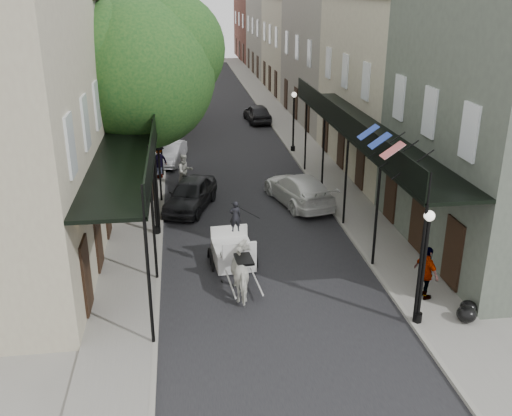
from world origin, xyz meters
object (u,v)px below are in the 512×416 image
object	(u,v)px
lamppost_right_near	(423,266)
car_left_near	(190,194)
carriage	(231,235)
tree_near	(149,67)
car_left_mid	(170,153)
horse	(245,272)
lamppost_right_far	(294,121)
pedestrian_sidewalk_left	(158,161)
pedestrian_walking	(185,171)
car_right_far	(257,113)
pedestrian_sidewalk_right	(426,273)
tree_far	(157,50)
lamppost_left	(154,190)
car_left_far	(177,110)
car_right_near	(299,189)

from	to	relation	value
lamppost_right_near	car_left_near	xyz separation A→B (m)	(-6.70, 11.00, -1.32)
carriage	tree_near	bearing A→B (deg)	108.71
carriage	car_left_mid	size ratio (longest dim) A/B	0.73
horse	car_left_near	xyz separation A→B (m)	(-1.60, 8.37, -0.11)
tree_near	lamppost_right_far	world-z (taller)	tree_near
lamppost_right_near	car_left_mid	xyz separation A→B (m)	(-7.70, 18.62, -1.42)
lamppost_right_near	tree_near	bearing A→B (deg)	124.27
pedestrian_sidewalk_left	car_left_mid	size ratio (longest dim) A/B	0.49
lamppost_right_near	car_left_near	bearing A→B (deg)	121.35
carriage	pedestrian_walking	size ratio (longest dim) A/B	1.57
horse	car_right_far	xyz separation A→B (m)	(4.05, 26.35, -0.13)
pedestrian_sidewalk_right	car_left_near	xyz separation A→B (m)	(-7.49, 9.63, -0.32)
lamppost_right_near	lamppost_right_far	world-z (taller)	same
lamppost_right_near	car_right_far	distance (m)	29.03
lamppost_right_near	car_left_near	size ratio (longest dim) A/B	0.87
car_left_mid	car_right_far	size ratio (longest dim) A/B	0.92
lamppost_right_far	pedestrian_sidewalk_right	size ratio (longest dim) A/B	2.00
horse	tree_near	bearing A→B (deg)	-76.07
pedestrian_sidewalk_right	car_left_mid	size ratio (longest dim) A/B	0.48
tree_far	car_left_near	world-z (taller)	tree_far
car_left_near	car_right_far	bearing A→B (deg)	92.09
lamppost_right_near	lamppost_left	size ratio (longest dim) A/B	1.00
pedestrian_walking	lamppost_right_far	bearing A→B (deg)	20.91
car_left_far	tree_far	bearing A→B (deg)	-90.64
pedestrian_sidewalk_right	tree_far	bearing A→B (deg)	2.34
lamppost_right_far	tree_far	bearing A→B (deg)	143.49
lamppost_left	lamppost_right_near	bearing A→B (deg)	-44.29
tree_near	lamppost_left	xyz separation A→B (m)	(0.10, -4.18, -4.44)
carriage	car_right_far	world-z (taller)	carriage
pedestrian_sidewalk_right	car_left_far	world-z (taller)	pedestrian_sidewalk_right
tree_far	carriage	size ratio (longest dim) A/B	3.07
tree_far	car_right_near	bearing A→B (deg)	-65.72
car_left_near	car_left_far	world-z (taller)	car_left_near
lamppost_right_far	pedestrian_walking	size ratio (longest dim) A/B	2.07
pedestrian_sidewalk_left	car_left_near	world-z (taller)	pedestrian_sidewalk_left
pedestrian_sidewalk_right	car_left_near	distance (m)	12.20
pedestrian_sidewalk_left	car_left_mid	distance (m)	3.12
lamppost_left	car_right_near	world-z (taller)	lamppost_left
pedestrian_sidewalk_right	car_right_near	xyz separation A→B (m)	(-2.29, 9.63, -0.32)
car_left_near	car_right_near	bearing A→B (deg)	19.55
lamppost_left	horse	bearing A→B (deg)	-59.98
lamppost_right_near	car_right_far	world-z (taller)	lamppost_right_near
lamppost_right_near	carriage	distance (m)	7.52
car_left_near	car_right_far	distance (m)	18.85
pedestrian_sidewalk_left	car_right_far	world-z (taller)	pedestrian_sidewalk_left
lamppost_right_far	car_right_near	bearing A→B (deg)	-99.46
tree_far	car_left_far	bearing A→B (deg)	77.45
car_right_near	pedestrian_walking	bearing A→B (deg)	-43.16
carriage	pedestrian_sidewalk_left	xyz separation A→B (m)	(-2.99, 10.35, -0.03)
horse	car_left_far	distance (m)	28.70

